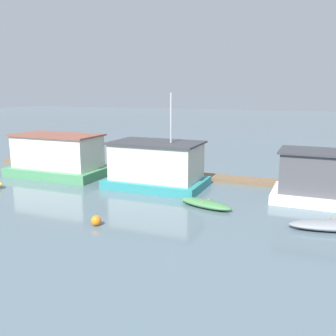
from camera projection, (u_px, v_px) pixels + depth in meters
ground_plane at (174, 186)px, 24.94m from camera, size 200.00×200.00×0.00m
dock_walkway at (187, 175)px, 27.30m from camera, size 33.80×1.46×0.30m
houseboat_green at (58, 157)px, 27.70m from camera, size 7.12×4.02×3.09m
houseboat_teal at (157, 166)px, 24.47m from camera, size 6.31×4.08×6.10m
houseboat_white at (327, 179)px, 21.00m from camera, size 5.81×3.58×2.94m
dinghy_green at (206, 204)px, 20.31m from camera, size 3.34×1.91×0.39m
dinghy_grey at (336, 225)px, 17.01m from camera, size 4.36×2.43×0.42m
mooring_post_near_left at (90, 159)px, 29.10m from camera, size 0.31×0.31×2.05m
mooring_post_centre at (163, 170)px, 26.88m from camera, size 0.24×0.24×1.26m
buoy_orange at (96, 221)px, 17.54m from camera, size 0.49×0.49×0.49m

